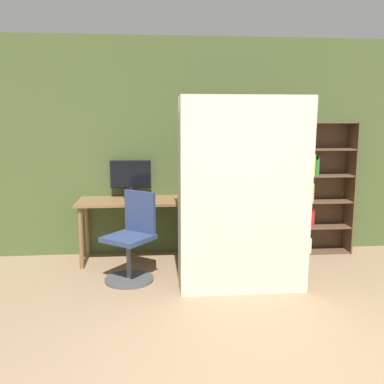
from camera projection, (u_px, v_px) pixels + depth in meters
wall_back at (221, 148)px, 5.43m from camera, size 8.00×0.06×2.70m
desk at (139, 208)px, 5.14m from camera, size 1.44×0.60×0.75m
monitor at (131, 177)px, 5.25m from camera, size 0.50×0.19×0.46m
office_chair at (132, 244)px, 4.56m from camera, size 0.62×0.62×0.95m
bookshelf at (314, 190)px, 5.48m from camera, size 0.76×0.32×1.67m
mattress_near at (246, 197)px, 4.13m from camera, size 1.26×0.24×1.93m
mattress_far at (240, 192)px, 4.41m from camera, size 1.26×0.24×1.93m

